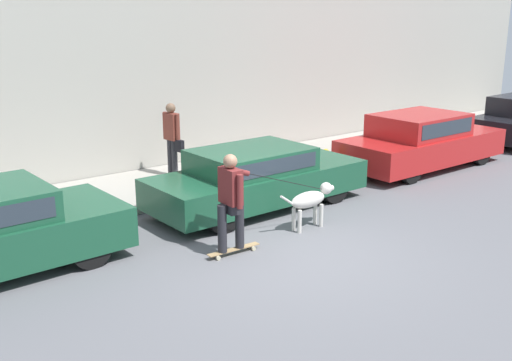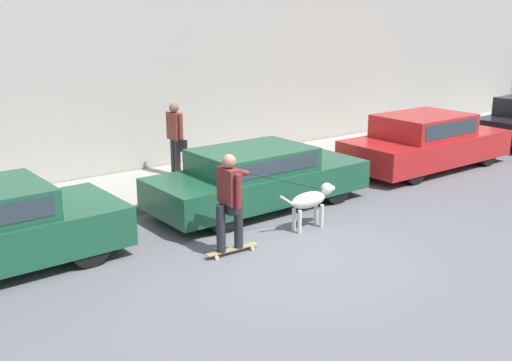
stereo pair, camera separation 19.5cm
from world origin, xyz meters
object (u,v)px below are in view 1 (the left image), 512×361
Objects in this scene: dog at (311,200)px; parked_car_1 at (257,178)px; fire_hydrant at (325,162)px; pedestrian_with_bag at (172,136)px; skateboarder at (231,198)px; parked_car_2 at (421,142)px.

parked_car_1 is at bearing 90.60° from dog.
parked_car_1 reaches higher than fire_hydrant.
pedestrian_with_bag is at bearing 148.22° from fire_hydrant.
pedestrian_with_bag is 2.42× the size of fire_hydrant.
dog is at bearing 88.07° from pedestrian_with_bag.
skateboarder is 1.61× the size of pedestrian_with_bag.
parked_car_1 is at bearing 45.03° from skateboarder.
parked_car_1 is 1.69× the size of skateboarder.
fire_hydrant is (-2.50, 0.79, -0.29)m from parked_car_2.
parked_car_1 is at bearing 90.16° from pedestrian_with_bag.
fire_hydrant is at bearing 162.44° from parked_car_2.
pedestrian_with_bag is 3.58m from fire_hydrant.
dog is at bearing -163.70° from parked_car_2.
pedestrian_with_bag is at bearing 96.34° from parked_car_1.
parked_car_2 is at bearing 15.78° from dog.
parked_car_1 is 1.50m from dog.
dog is (-5.13, -1.50, -0.12)m from parked_car_2.
dog is 4.19m from pedestrian_with_bag.
skateboarder reaches higher than dog.
parked_car_2 is 1.72× the size of skateboarder.
fire_hydrant is at bearing 141.47° from pedestrian_with_bag.
skateboarder is at bearing -151.35° from fire_hydrant.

